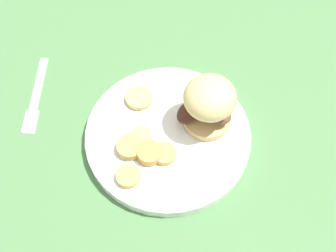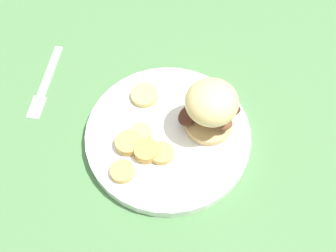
{
  "view_description": "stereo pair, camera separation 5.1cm",
  "coord_description": "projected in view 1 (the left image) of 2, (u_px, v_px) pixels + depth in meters",
  "views": [
    {
      "loc": [
        0.33,
        -0.21,
        0.72
      ],
      "look_at": [
        0.0,
        0.0,
        0.05
      ],
      "focal_mm": 50.0,
      "sensor_mm": 36.0,
      "label": 1
    },
    {
      "loc": [
        0.36,
        -0.17,
        0.72
      ],
      "look_at": [
        0.0,
        0.0,
        0.05
      ],
      "focal_mm": 50.0,
      "sensor_mm": 36.0,
      "label": 2
    }
  ],
  "objects": [
    {
      "name": "dinner_plate",
      "position": [
        168.0,
        136.0,
        0.81
      ],
      "size": [
        0.29,
        0.29,
        0.02
      ],
      "color": "white",
      "rests_on": "ground_plane"
    },
    {
      "name": "potato_round_3",
      "position": [
        130.0,
        147.0,
        0.78
      ],
      "size": [
        0.04,
        0.04,
        0.01
      ],
      "primitive_type": "cylinder",
      "color": "tan",
      "rests_on": "dinner_plate"
    },
    {
      "name": "potato_round_2",
      "position": [
        141.0,
        136.0,
        0.79
      ],
      "size": [
        0.04,
        0.04,
        0.01
      ],
      "primitive_type": "cylinder",
      "color": "#DBB766",
      "rests_on": "dinner_plate"
    },
    {
      "name": "potato_round_4",
      "position": [
        128.0,
        176.0,
        0.76
      ],
      "size": [
        0.04,
        0.04,
        0.01
      ],
      "primitive_type": "cylinder",
      "color": "tan",
      "rests_on": "dinner_plate"
    },
    {
      "name": "potato_round_5",
      "position": [
        165.0,
        154.0,
        0.78
      ],
      "size": [
        0.04,
        0.04,
        0.01
      ],
      "primitive_type": "cylinder",
      "color": "tan",
      "rests_on": "dinner_plate"
    },
    {
      "name": "sandwich",
      "position": [
        209.0,
        103.0,
        0.77
      ],
      "size": [
        0.09,
        0.11,
        0.1
      ],
      "color": "tan",
      "rests_on": "dinner_plate"
    },
    {
      "name": "ground_plane",
      "position": [
        168.0,
        140.0,
        0.82
      ],
      "size": [
        4.0,
        4.0,
        0.0
      ],
      "primitive_type": "plane",
      "color": "#4C7A47"
    },
    {
      "name": "potato_round_0",
      "position": [
        149.0,
        153.0,
        0.77
      ],
      "size": [
        0.04,
        0.04,
        0.02
      ],
      "primitive_type": "cylinder",
      "color": "tan",
      "rests_on": "dinner_plate"
    },
    {
      "name": "fork",
      "position": [
        36.0,
        95.0,
        0.87
      ],
      "size": [
        0.15,
        0.11,
        0.0
      ],
      "color": "silver",
      "rests_on": "ground_plane"
    },
    {
      "name": "potato_round_1",
      "position": [
        139.0,
        98.0,
        0.83
      ],
      "size": [
        0.05,
        0.05,
        0.01
      ],
      "primitive_type": "cylinder",
      "color": "#DBB766",
      "rests_on": "dinner_plate"
    }
  ]
}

